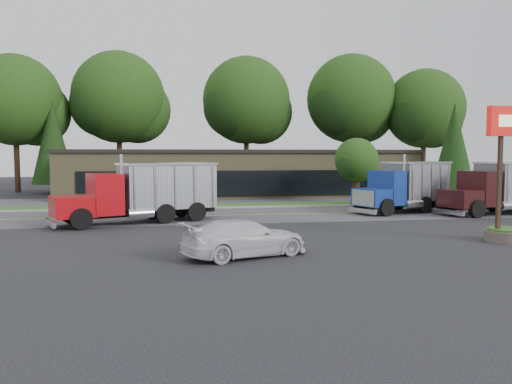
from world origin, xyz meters
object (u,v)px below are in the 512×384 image
(dump_truck_blue, at_px, (406,185))
(dump_truck_maroon, at_px, (501,186))
(rally_car, at_px, (245,238))
(dump_truck_red, at_px, (146,191))
(bilo_sign, at_px, (509,196))

(dump_truck_blue, relative_size, dump_truck_maroon, 0.89)
(dump_truck_maroon, relative_size, rally_car, 1.66)
(dump_truck_red, xyz_separation_m, dump_truck_maroon, (22.58, 0.52, -0.01))
(bilo_sign, xyz_separation_m, rally_car, (-11.92, -1.30, -1.32))
(bilo_sign, xyz_separation_m, dump_truck_red, (-16.14, 9.10, -0.21))
(rally_car, bearing_deg, dump_truck_red, 1.77)
(dump_truck_blue, bearing_deg, bilo_sign, 65.39)
(bilo_sign, relative_size, dump_truck_blue, 0.83)
(dump_truck_maroon, bearing_deg, dump_truck_red, -12.54)
(dump_truck_blue, bearing_deg, dump_truck_red, -12.92)
(bilo_sign, bearing_deg, dump_truck_blue, 86.37)
(dump_truck_blue, relative_size, rally_car, 1.48)
(dump_truck_red, height_order, dump_truck_blue, same)
(dump_truck_red, xyz_separation_m, dump_truck_blue, (16.87, 2.39, -0.01))
(dump_truck_maroon, bearing_deg, rally_car, 16.88)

